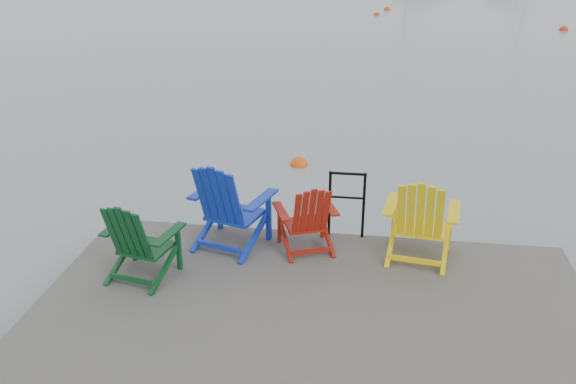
# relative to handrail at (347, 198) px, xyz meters

# --- Properties ---
(dock) EXTENTS (6.00, 5.00, 1.40)m
(dock) POSITION_rel_handrail_xyz_m (-0.25, -2.45, -0.69)
(dock) COLOR #2A2725
(dock) RESTS_ON ground
(handrail) EXTENTS (0.48, 0.04, 0.90)m
(handrail) POSITION_rel_handrail_xyz_m (0.00, 0.00, 0.00)
(handrail) COLOR black
(handrail) RESTS_ON dock
(chair_green) EXTENTS (0.90, 0.85, 0.99)m
(chair_green) POSITION_rel_handrail_xyz_m (-2.28, -1.39, -0.04)
(chair_green) COLOR #0B3E1B
(chair_green) RESTS_ON dock
(chair_blue) EXTENTS (1.09, 1.04, 1.17)m
(chair_blue) POSITION_rel_handrail_xyz_m (-1.45, -0.50, 0.05)
(chair_blue) COLOR #112EB3
(chair_blue) RESTS_ON dock
(chair_red) EXTENTS (0.89, 0.85, 0.92)m
(chair_red) POSITION_rel_handrail_xyz_m (-0.46, -0.46, -0.08)
(chair_red) COLOR maroon
(chair_red) RESTS_ON dock
(chair_yellow) EXTENTS (0.97, 0.91, 1.11)m
(chair_yellow) POSITION_rel_handrail_xyz_m (0.91, -0.49, 0.02)
(chair_yellow) COLOR yellow
(chair_yellow) RESTS_ON dock
(buoy_a) EXTENTS (0.35, 0.35, 0.35)m
(buoy_a) POSITION_rel_handrail_xyz_m (-1.10, 3.83, -1.04)
(buoy_a) COLOR #F2510E
(buoy_a) RESTS_ON ground
(buoy_b) EXTENTS (0.32, 0.32, 0.32)m
(buoy_b) POSITION_rel_handrail_xyz_m (0.20, 26.99, -1.04)
(buoy_b) COLOR #BD3F0B
(buoy_b) RESTS_ON ground
(buoy_c) EXTENTS (0.40, 0.40, 0.40)m
(buoy_c) POSITION_rel_handrail_xyz_m (8.71, 22.76, -1.04)
(buoy_c) COLOR red
(buoy_c) RESTS_ON ground
(buoy_d) EXTENTS (0.39, 0.39, 0.39)m
(buoy_d) POSITION_rel_handrail_xyz_m (0.76, 29.34, -1.04)
(buoy_d) COLOR #E7450D
(buoy_d) RESTS_ON ground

